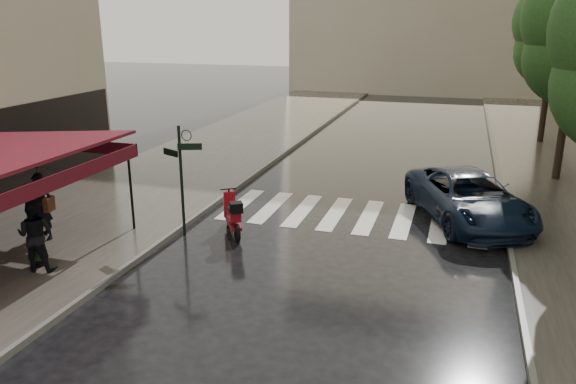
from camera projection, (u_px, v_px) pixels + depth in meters
The scene contains 12 objects.
ground at pixel (171, 287), 12.68m from camera, with size 120.00×120.00×0.00m, color black.
sidewalk_near at pixel (212, 154), 24.88m from camera, with size 6.00×60.00×0.12m, color #38332D.
curb_near at pixel (277, 159), 24.02m from camera, with size 0.12×60.00×0.16m, color #595651.
curb_far at pixel (497, 175), 21.49m from camera, with size 0.12×60.00×0.16m, color #595651.
crosswalk at pixel (352, 215), 17.31m from camera, with size 7.85×3.20×0.01m.
signpost at pixel (181, 172), 15.21m from camera, with size 1.17×0.29×3.10m.
tree_far at pixel (555, 27), 25.66m from camera, with size 3.80×3.80×8.16m.
pedestrian_with_umbrella at pixel (37, 179), 14.66m from camera, with size 1.18×1.20×2.54m.
pedestrian_terrace at pixel (35, 235), 13.04m from camera, with size 0.85×0.66×1.74m, color black.
scooter at pixel (233, 216), 15.67m from camera, with size 1.07×1.52×1.15m.
parked_car at pixel (468, 197), 16.63m from camera, with size 2.44×5.30×1.47m, color black.
parasol_back at pixel (31, 223), 13.17m from camera, with size 0.38×0.38×2.03m.
Camera 1 is at (5.93, -10.18, 5.79)m, focal length 35.00 mm.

